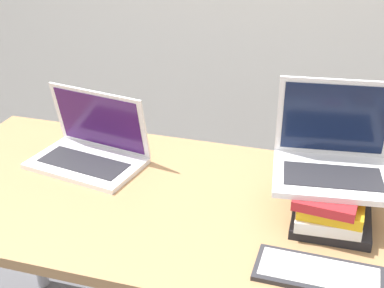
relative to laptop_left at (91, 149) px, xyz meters
name	(u,v)px	position (x,y,z in m)	size (l,w,h in m)	color
desk	(196,224)	(0.38, -0.13, -0.12)	(1.67, 0.74, 0.76)	#9E754C
laptop_left	(91,149)	(0.00, 0.00, 0.00)	(0.37, 0.28, 0.23)	silver
book_stack	(331,201)	(0.75, -0.10, 0.01)	(0.20, 0.29, 0.11)	black
laptop_on_books	(333,157)	(0.74, -0.06, 0.12)	(0.33, 0.27, 0.24)	silver
wireless_keyboard	(318,273)	(0.74, -0.34, -0.04)	(0.29, 0.13, 0.01)	#28282D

